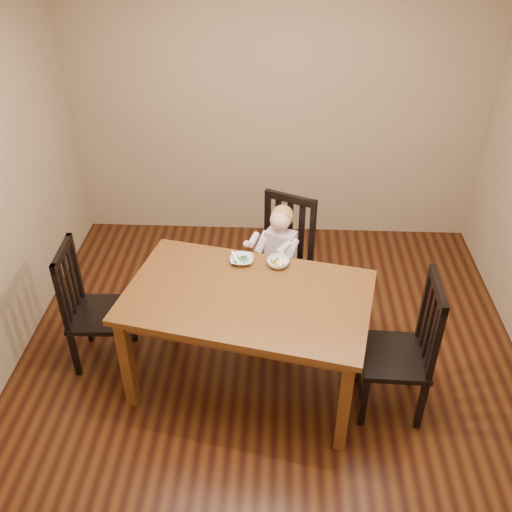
{
  "coord_description": "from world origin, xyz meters",
  "views": [
    {
      "loc": [
        0.05,
        -3.26,
        3.27
      ],
      "look_at": [
        -0.12,
        0.25,
        0.84
      ],
      "focal_mm": 40.0,
      "sensor_mm": 36.0,
      "label": 1
    }
  ],
  "objects_px": {
    "bowl_peas": "(242,260)",
    "bowl_veg": "(278,263)",
    "chair_child": "(282,262)",
    "chair_left": "(92,308)",
    "dining_table": "(248,305)",
    "toddler": "(280,252)",
    "chair_right": "(403,350)"
  },
  "relations": [
    {
      "from": "toddler",
      "to": "bowl_veg",
      "type": "bearing_deg",
      "value": 112.6
    },
    {
      "from": "chair_left",
      "to": "chair_right",
      "type": "xyz_separation_m",
      "value": [
        2.27,
        -0.37,
        0.03
      ]
    },
    {
      "from": "chair_child",
      "to": "bowl_peas",
      "type": "xyz_separation_m",
      "value": [
        -0.3,
        -0.47,
        0.34
      ]
    },
    {
      "from": "dining_table",
      "to": "chair_left",
      "type": "xyz_separation_m",
      "value": [
        -1.19,
        0.2,
        -0.24
      ]
    },
    {
      "from": "toddler",
      "to": "bowl_veg",
      "type": "xyz_separation_m",
      "value": [
        -0.01,
        -0.45,
        0.21
      ]
    },
    {
      "from": "chair_left",
      "to": "bowl_peas",
      "type": "height_order",
      "value": "chair_left"
    },
    {
      "from": "bowl_veg",
      "to": "chair_left",
      "type": "bearing_deg",
      "value": -173.94
    },
    {
      "from": "bowl_peas",
      "to": "bowl_veg",
      "type": "height_order",
      "value": "bowl_veg"
    },
    {
      "from": "chair_child",
      "to": "toddler",
      "type": "bearing_deg",
      "value": 90.0
    },
    {
      "from": "chair_child",
      "to": "bowl_veg",
      "type": "distance_m",
      "value": 0.61
    },
    {
      "from": "chair_child",
      "to": "chair_left",
      "type": "relative_size",
      "value": 1.05
    },
    {
      "from": "toddler",
      "to": "bowl_veg",
      "type": "height_order",
      "value": "toddler"
    },
    {
      "from": "dining_table",
      "to": "chair_left",
      "type": "distance_m",
      "value": 1.23
    },
    {
      "from": "dining_table",
      "to": "chair_right",
      "type": "distance_m",
      "value": 1.11
    },
    {
      "from": "chair_child",
      "to": "chair_left",
      "type": "height_order",
      "value": "chair_child"
    },
    {
      "from": "dining_table",
      "to": "bowl_veg",
      "type": "bearing_deg",
      "value": 59.5
    },
    {
      "from": "chair_child",
      "to": "dining_table",
      "type": "bearing_deg",
      "value": 98.29
    },
    {
      "from": "chair_left",
      "to": "toddler",
      "type": "xyz_separation_m",
      "value": [
        1.41,
        0.6,
        0.16
      ]
    },
    {
      "from": "toddler",
      "to": "bowl_peas",
      "type": "height_order",
      "value": "toddler"
    },
    {
      "from": "dining_table",
      "to": "chair_child",
      "type": "height_order",
      "value": "chair_child"
    },
    {
      "from": "chair_child",
      "to": "chair_left",
      "type": "distance_m",
      "value": 1.57
    },
    {
      "from": "dining_table",
      "to": "bowl_veg",
      "type": "xyz_separation_m",
      "value": [
        0.2,
        0.35,
        0.12
      ]
    },
    {
      "from": "toddler",
      "to": "bowl_veg",
      "type": "relative_size",
      "value": 3.29
    },
    {
      "from": "chair_right",
      "to": "toddler",
      "type": "xyz_separation_m",
      "value": [
        -0.86,
        0.97,
        0.13
      ]
    },
    {
      "from": "chair_right",
      "to": "bowl_veg",
      "type": "height_order",
      "value": "chair_right"
    },
    {
      "from": "chair_right",
      "to": "dining_table",
      "type": "bearing_deg",
      "value": 82.28
    },
    {
      "from": "chair_right",
      "to": "bowl_peas",
      "type": "distance_m",
      "value": 1.31
    },
    {
      "from": "dining_table",
      "to": "bowl_veg",
      "type": "relative_size",
      "value": 11.16
    },
    {
      "from": "bowl_veg",
      "to": "chair_child",
      "type": "bearing_deg",
      "value": 86.25
    },
    {
      "from": "toddler",
      "to": "chair_left",
      "type": "bearing_deg",
      "value": 46.9
    },
    {
      "from": "chair_child",
      "to": "toddler",
      "type": "relative_size",
      "value": 2.0
    },
    {
      "from": "dining_table",
      "to": "chair_child",
      "type": "distance_m",
      "value": 0.9
    }
  ]
}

